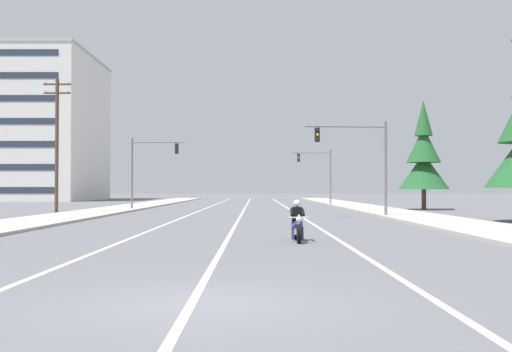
{
  "coord_description": "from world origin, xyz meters",
  "views": [
    {
      "loc": [
        0.94,
        -9.42,
        1.86
      ],
      "look_at": [
        0.96,
        25.5,
        2.61
      ],
      "focal_mm": 40.59,
      "sensor_mm": 36.0,
      "label": 1
    }
  ],
  "objects_px": {
    "traffic_signal_near_left": "(147,163)",
    "conifer_tree_right_verge_far": "(423,159)",
    "traffic_signal_near_right": "(362,153)",
    "motorcycle_with_rider": "(297,225)",
    "traffic_signal_mid_right": "(319,169)",
    "apartment_building_far_left_block": "(21,128)",
    "utility_pole_left_near": "(56,141)"
  },
  "relations": [
    {
      "from": "conifer_tree_right_verge_far",
      "to": "apartment_building_far_left_block",
      "type": "relative_size",
      "value": 0.42
    },
    {
      "from": "motorcycle_with_rider",
      "to": "utility_pole_left_near",
      "type": "height_order",
      "value": "utility_pole_left_near"
    },
    {
      "from": "traffic_signal_mid_right",
      "to": "conifer_tree_right_verge_far",
      "type": "distance_m",
      "value": 15.97
    },
    {
      "from": "traffic_signal_near_right",
      "to": "apartment_building_far_left_block",
      "type": "height_order",
      "value": "apartment_building_far_left_block"
    },
    {
      "from": "motorcycle_with_rider",
      "to": "traffic_signal_near_right",
      "type": "relative_size",
      "value": 0.35
    },
    {
      "from": "traffic_signal_mid_right",
      "to": "conifer_tree_right_verge_far",
      "type": "height_order",
      "value": "conifer_tree_right_verge_far"
    },
    {
      "from": "traffic_signal_near_left",
      "to": "traffic_signal_mid_right",
      "type": "distance_m",
      "value": 22.25
    },
    {
      "from": "traffic_signal_mid_right",
      "to": "conifer_tree_right_verge_far",
      "type": "bearing_deg",
      "value": -61.66
    },
    {
      "from": "traffic_signal_near_right",
      "to": "traffic_signal_mid_right",
      "type": "xyz_separation_m",
      "value": [
        0.29,
        27.46,
        -0.06
      ]
    },
    {
      "from": "conifer_tree_right_verge_far",
      "to": "apartment_building_far_left_block",
      "type": "distance_m",
      "value": 66.03
    },
    {
      "from": "utility_pole_left_near",
      "to": "conifer_tree_right_verge_far",
      "type": "xyz_separation_m",
      "value": [
        29.34,
        8.38,
        -0.9
      ]
    },
    {
      "from": "apartment_building_far_left_block",
      "to": "utility_pole_left_near",
      "type": "bearing_deg",
      "value": -65.29
    },
    {
      "from": "motorcycle_with_rider",
      "to": "traffic_signal_mid_right",
      "type": "xyz_separation_m",
      "value": [
        5.69,
        44.32,
        3.48
      ]
    },
    {
      "from": "traffic_signal_mid_right",
      "to": "utility_pole_left_near",
      "type": "bearing_deg",
      "value": -134.14
    },
    {
      "from": "motorcycle_with_rider",
      "to": "traffic_signal_near_left",
      "type": "height_order",
      "value": "traffic_signal_near_left"
    },
    {
      "from": "utility_pole_left_near",
      "to": "conifer_tree_right_verge_far",
      "type": "bearing_deg",
      "value": 15.93
    },
    {
      "from": "traffic_signal_near_right",
      "to": "traffic_signal_near_left",
      "type": "distance_m",
      "value": 20.56
    },
    {
      "from": "traffic_signal_near_left",
      "to": "apartment_building_far_left_block",
      "type": "xyz_separation_m",
      "value": [
        -27.64,
        41.2,
        7.34
      ]
    },
    {
      "from": "traffic_signal_mid_right",
      "to": "apartment_building_far_left_block",
      "type": "height_order",
      "value": "apartment_building_far_left_block"
    },
    {
      "from": "traffic_signal_near_left",
      "to": "utility_pole_left_near",
      "type": "relative_size",
      "value": 0.63
    },
    {
      "from": "apartment_building_far_left_block",
      "to": "conifer_tree_right_verge_far",
      "type": "bearing_deg",
      "value": -37.95
    },
    {
      "from": "traffic_signal_mid_right",
      "to": "utility_pole_left_near",
      "type": "xyz_separation_m",
      "value": [
        -21.76,
        -22.43,
        1.25
      ]
    },
    {
      "from": "utility_pole_left_near",
      "to": "traffic_signal_mid_right",
      "type": "bearing_deg",
      "value": 45.86
    },
    {
      "from": "traffic_signal_near_left",
      "to": "conifer_tree_right_verge_far",
      "type": "relative_size",
      "value": 0.64
    },
    {
      "from": "traffic_signal_near_right",
      "to": "utility_pole_left_near",
      "type": "distance_m",
      "value": 22.08
    },
    {
      "from": "traffic_signal_near_right",
      "to": "traffic_signal_mid_right",
      "type": "distance_m",
      "value": 27.46
    },
    {
      "from": "utility_pole_left_near",
      "to": "conifer_tree_right_verge_far",
      "type": "relative_size",
      "value": 1.03
    },
    {
      "from": "traffic_signal_near_left",
      "to": "conifer_tree_right_verge_far",
      "type": "height_order",
      "value": "conifer_tree_right_verge_far"
    },
    {
      "from": "motorcycle_with_rider",
      "to": "apartment_building_far_left_block",
      "type": "xyz_separation_m",
      "value": [
        -38.51,
        70.65,
        10.83
      ]
    },
    {
      "from": "motorcycle_with_rider",
      "to": "conifer_tree_right_verge_far",
      "type": "distance_m",
      "value": 33.27
    },
    {
      "from": "traffic_signal_near_right",
      "to": "traffic_signal_mid_right",
      "type": "height_order",
      "value": "same"
    },
    {
      "from": "motorcycle_with_rider",
      "to": "traffic_signal_near_left",
      "type": "xyz_separation_m",
      "value": [
        -10.86,
        29.45,
        3.5
      ]
    }
  ]
}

